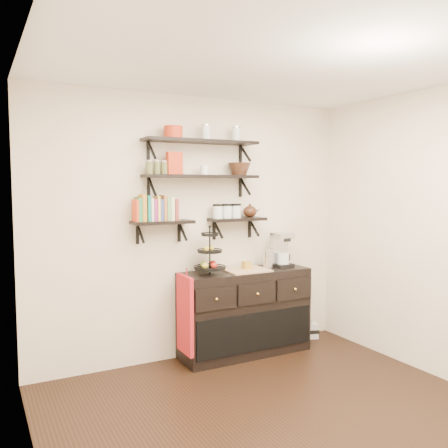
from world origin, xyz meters
TOP-DOWN VIEW (x-y plane):
  - floor at (0.00, 0.00)m, footprint 3.50×3.50m
  - ceiling at (0.00, 0.00)m, footprint 3.50×3.50m
  - back_wall at (0.00, 1.75)m, footprint 3.50×0.02m
  - left_wall at (-1.75, 0.00)m, footprint 0.02×3.50m
  - shelf_top at (0.00, 1.62)m, footprint 1.20×0.27m
  - shelf_mid at (0.00, 1.62)m, footprint 1.20×0.27m
  - shelf_low_left at (-0.42, 1.63)m, footprint 0.60×0.25m
  - shelf_low_right at (0.42, 1.63)m, footprint 0.60×0.25m
  - cookbooks at (-0.47, 1.63)m, footprint 0.43×0.15m
  - glass_canisters at (0.30, 1.63)m, footprint 0.32×0.10m
  - sideboard at (0.45, 1.51)m, footprint 1.40×0.50m
  - fruit_stand at (0.04, 1.52)m, footprint 0.32×0.32m
  - candle at (0.47, 1.51)m, footprint 0.08×0.08m
  - coffee_maker at (0.93, 1.54)m, footprint 0.22×0.22m
  - thermal_carafe at (0.73, 1.49)m, footprint 0.11×0.11m
  - apron at (-0.28, 1.41)m, footprint 0.04×0.33m
  - radio at (1.33, 1.65)m, footprint 0.36×0.27m
  - recipe_box at (-0.29, 1.61)m, footprint 0.17×0.08m
  - walnut_bowl at (0.44, 1.61)m, footprint 0.24×0.24m
  - ramekins at (0.03, 1.61)m, footprint 0.09×0.09m
  - teapot at (0.58, 1.63)m, footprint 0.22×0.18m
  - red_pot at (-0.30, 1.61)m, footprint 0.18×0.18m

SIDE VIEW (x-z plane):
  - floor at x=0.00m, z-range 0.00..0.00m
  - radio at x=1.33m, z-range 0.00..0.19m
  - sideboard at x=0.45m, z-range -0.01..0.91m
  - apron at x=-0.28m, z-range 0.16..0.93m
  - candle at x=0.47m, z-range 0.92..1.00m
  - thermal_carafe at x=0.73m, z-range 0.90..1.12m
  - fruit_stand at x=0.04m, z-range 0.83..1.30m
  - coffee_maker at x=0.93m, z-range 0.89..1.27m
  - back_wall at x=0.00m, z-range 0.00..2.70m
  - left_wall at x=-1.75m, z-range 0.00..2.70m
  - shelf_low_left at x=-0.42m, z-range 1.31..1.54m
  - shelf_low_right at x=0.42m, z-range 1.31..1.54m
  - glass_canisters at x=0.30m, z-range 1.45..1.58m
  - teapot at x=0.58m, z-range 1.45..1.60m
  - cookbooks at x=-0.47m, z-range 1.44..1.70m
  - shelf_mid at x=0.00m, z-range 1.77..2.00m
  - ramekins at x=0.03m, z-range 1.90..2.00m
  - walnut_bowl at x=0.44m, z-range 1.90..2.03m
  - recipe_box at x=-0.29m, z-range 1.90..2.12m
  - shelf_top at x=0.00m, z-range 2.12..2.35m
  - red_pot at x=-0.30m, z-range 2.25..2.37m
  - ceiling at x=0.00m, z-range 2.69..2.71m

